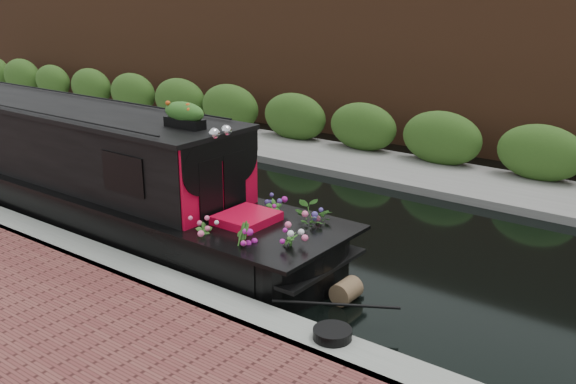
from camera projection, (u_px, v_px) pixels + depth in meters
The scene contains 8 objects.
ground at pixel (227, 208), 12.56m from camera, with size 80.00×80.00×0.00m, color black.
near_bank_coping at pixel (85, 263), 10.06m from camera, with size 40.00×0.60×0.50m, color gray.
far_bank_path at pixel (342, 163), 15.75m from camera, with size 40.00×2.40×0.34m, color slate.
far_hedge at pixel (361, 155), 16.44m from camera, with size 40.00×1.10×2.80m, color #2F521B.
far_brick_wall at pixel (399, 140), 18.03m from camera, with size 40.00×1.00×8.00m, color #58321D.
narrowboat at pixel (71, 172), 12.13m from camera, with size 11.32×2.03×2.67m.
rope_fender at pixel (346, 291), 8.79m from camera, with size 0.32×0.32×0.40m, color brown.
coiled_mooring_rope at pixel (332, 334), 7.43m from camera, with size 0.46×0.46×0.12m, color black.
Camera 1 is at (8.10, -8.74, 4.15)m, focal length 40.00 mm.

